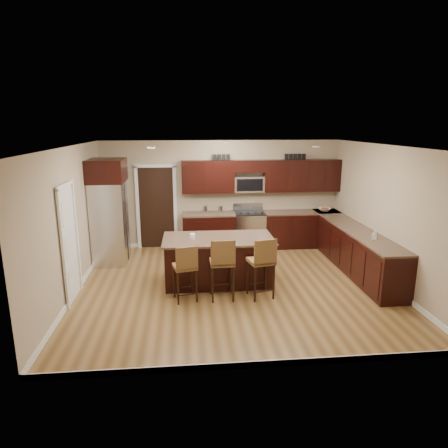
{
  "coord_description": "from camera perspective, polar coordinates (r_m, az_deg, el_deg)",
  "views": [
    {
      "loc": [
        -0.91,
        -7.26,
        3.09
      ],
      "look_at": [
        -0.16,
        0.4,
        1.15
      ],
      "focal_mm": 32.0,
      "sensor_mm": 36.0,
      "label": 1
    }
  ],
  "objects": [
    {
      "name": "stool_mid",
      "position": [
        7.08,
        -0.22,
        -5.47
      ],
      "size": [
        0.43,
        0.43,
        1.15
      ],
      "rotation": [
        0.0,
        0.0,
        0.01
      ],
      "color": "brown",
      "rests_on": "floor"
    },
    {
      "name": "wall_left",
      "position": [
        7.75,
        -21.04,
        0.19
      ],
      "size": [
        0.0,
        5.5,
        5.5
      ],
      "primitive_type": "plane",
      "rotation": [
        1.57,
        0.0,
        1.57
      ],
      "color": "tan",
      "rests_on": "floor"
    },
    {
      "name": "refrigerator",
      "position": [
        9.28,
        -16.06,
        1.83
      ],
      "size": [
        0.79,
        0.99,
        2.35
      ],
      "color": "silver",
      "rests_on": "floor"
    },
    {
      "name": "wall_right",
      "position": [
        8.43,
        22.23,
        1.14
      ],
      "size": [
        0.0,
        5.5,
        5.5
      ],
      "primitive_type": "plane",
      "rotation": [
        1.57,
        0.0,
        -1.57
      ],
      "color": "tan",
      "rests_on": "floor"
    },
    {
      "name": "canister_short",
      "position": [
        9.97,
        -0.52,
        2.06
      ],
      "size": [
        0.11,
        0.11,
        0.18
      ],
      "primitive_type": "cylinder",
      "color": "silver",
      "rests_on": "base_cabinets"
    },
    {
      "name": "soap_bottle",
      "position": [
        8.23,
        20.69,
        -1.48
      ],
      "size": [
        0.1,
        0.1,
        0.17
      ],
      "primitive_type": "imported",
      "rotation": [
        0.0,
        0.0,
        -0.38
      ],
      "color": "#B2B2B2",
      "rests_on": "base_cabinets"
    },
    {
      "name": "microwave",
      "position": [
        10.1,
        3.57,
        5.71
      ],
      "size": [
        0.76,
        0.31,
        0.4
      ],
      "primitive_type": "cube",
      "color": "silver",
      "rests_on": "upper_cabinets"
    },
    {
      "name": "fruit_bowl",
      "position": [
        10.55,
        14.13,
        2.03
      ],
      "size": [
        0.36,
        0.36,
        0.08
      ],
      "primitive_type": "imported",
      "rotation": [
        0.0,
        0.0,
        -0.11
      ],
      "color": "silver",
      "rests_on": "base_cabinets"
    },
    {
      "name": "doorway",
      "position": [
        10.23,
        -9.6,
        2.3
      ],
      "size": [
        0.85,
        0.03,
        2.06
      ],
      "primitive_type": "cube",
      "color": "black",
      "rests_on": "floor"
    },
    {
      "name": "island_jar",
      "position": [
        7.79,
        -4.51,
        -1.73
      ],
      "size": [
        0.1,
        0.1,
        0.1
      ],
      "primitive_type": "cylinder",
      "color": "white",
      "rests_on": "island"
    },
    {
      "name": "floor_mat",
      "position": [
        9.51,
        0.85,
        -4.81
      ],
      "size": [
        1.05,
        0.84,
        0.01
      ],
      "primitive_type": "cube",
      "rotation": [
        0.0,
        0.0,
        0.27
      ],
      "color": "brown",
      "rests_on": "floor"
    },
    {
      "name": "stool_left",
      "position": [
        7.08,
        -5.51,
        -6.09
      ],
      "size": [
        0.47,
        0.47,
        1.04
      ],
      "rotation": [
        0.0,
        0.0,
        0.23
      ],
      "color": "brown",
      "rests_on": "floor"
    },
    {
      "name": "ceiling",
      "position": [
        7.33,
        1.61,
        11.06
      ],
      "size": [
        6.0,
        6.0,
        0.0
      ],
      "primitive_type": "plane",
      "rotation": [
        3.14,
        0.0,
        0.0
      ],
      "color": "silver",
      "rests_on": "wall_back"
    },
    {
      "name": "letter_decor",
      "position": [
        10.04,
        4.9,
        9.52
      ],
      "size": [
        2.2,
        0.03,
        0.15
      ],
      "primitive_type": null,
      "color": "black",
      "rests_on": "upper_cabinets"
    },
    {
      "name": "floor",
      "position": [
        7.94,
        1.48,
        -8.78
      ],
      "size": [
        6.0,
        6.0,
        0.0
      ],
      "primitive_type": "plane",
      "color": "brown",
      "rests_on": "ground"
    },
    {
      "name": "wall_back",
      "position": [
        10.2,
        -0.37,
        4.29
      ],
      "size": [
        6.0,
        0.0,
        6.0
      ],
      "primitive_type": "plane",
      "rotation": [
        1.57,
        0.0,
        0.0
      ],
      "color": "tan",
      "rests_on": "floor"
    },
    {
      "name": "range",
      "position": [
        10.18,
        3.61,
        -0.81
      ],
      "size": [
        0.76,
        0.64,
        1.11
      ],
      "color": "silver",
      "rests_on": "floor"
    },
    {
      "name": "pantry_door",
      "position": [
        7.55,
        -21.25,
        -2.78
      ],
      "size": [
        0.03,
        0.8,
        2.04
      ],
      "primitive_type": "cube",
      "color": "white",
      "rests_on": "floor"
    },
    {
      "name": "island",
      "position": [
        7.97,
        -0.82,
        -5.38
      ],
      "size": [
        2.17,
        1.15,
        0.92
      ],
      "rotation": [
        0.0,
        0.0,
        -0.01
      ],
      "color": "black",
      "rests_on": "floor"
    },
    {
      "name": "stool_right",
      "position": [
        7.18,
        5.51,
        -5.28
      ],
      "size": [
        0.51,
        0.51,
        1.14
      ],
      "rotation": [
        0.0,
        0.0,
        0.23
      ],
      "color": "brown",
      "rests_on": "floor"
    },
    {
      "name": "base_cabinets",
      "position": [
        9.52,
        11.85,
        -2.23
      ],
      "size": [
        4.02,
        3.96,
        0.92
      ],
      "color": "black",
      "rests_on": "floor"
    },
    {
      "name": "canister_tall",
      "position": [
        9.94,
        -2.72,
        2.06
      ],
      "size": [
        0.12,
        0.12,
        0.19
      ],
      "primitive_type": "cylinder",
      "color": "silver",
      "rests_on": "base_cabinets"
    },
    {
      "name": "upper_cabinets",
      "position": [
        10.12,
        5.65,
        6.94
      ],
      "size": [
        4.0,
        0.33,
        0.8
      ],
      "color": "black",
      "rests_on": "wall_back"
    }
  ]
}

